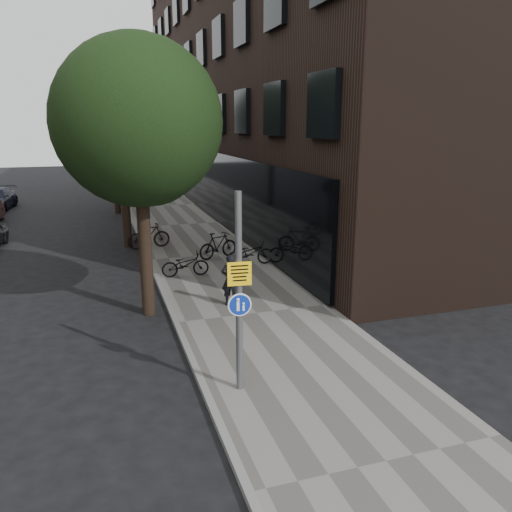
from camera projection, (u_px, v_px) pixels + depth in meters
name	position (u px, v px, depth m)	size (l,w,h in m)	color
ground	(292.00, 373.00, 10.87)	(120.00, 120.00, 0.00)	black
sidewalk	(206.00, 257.00, 20.13)	(4.50, 60.00, 0.12)	slate
curb_edge	(149.00, 261.00, 19.47)	(0.15, 60.00, 0.13)	slate
building_right_dark_brick	(290.00, 62.00, 31.31)	(12.00, 40.00, 18.00)	black
street_tree_near	(141.00, 129.00, 13.08)	(4.40, 4.40, 7.50)	black
street_tree_mid	(122.00, 127.00, 20.90)	(5.00, 5.00, 7.80)	black
street_tree_far	(113.00, 126.00, 29.19)	(5.00, 5.00, 7.80)	black
signpost	(239.00, 294.00, 9.49)	(0.46, 0.13, 3.96)	#595B5E
pedestrian	(231.00, 280.00, 14.39)	(0.56, 0.37, 1.53)	black
parked_bike_facade_near	(250.00, 253.00, 18.59)	(0.63, 1.80, 0.95)	black
parked_bike_facade_far	(218.00, 245.00, 19.55)	(0.49, 1.73, 1.04)	black
parked_bike_curb_near	(185.00, 264.00, 17.24)	(0.57, 1.62, 0.85)	black
parked_bike_curb_far	(149.00, 236.00, 21.13)	(0.51, 1.81, 1.09)	black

